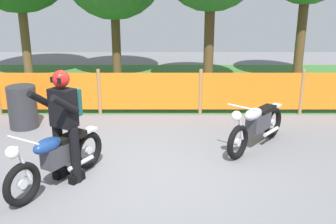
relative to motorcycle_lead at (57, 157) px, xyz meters
The scene contains 7 objects.
ground 1.34m from the motorcycle_lead, 18.41° to the left, with size 24.00×24.00×0.02m, color slate.
grass_verge 6.48m from the motorcycle_lead, 79.29° to the left, with size 24.00×5.94×0.01m, color #386B2D.
barrier_fence 3.59m from the motorcycle_lead, 70.45° to the left, with size 11.54×0.08×1.05m.
motorcycle_lead is the anchor object (origin of this frame).
motorcycle_trailing 3.51m from the motorcycle_lead, 23.99° to the left, with size 1.31×1.53×0.91m.
rider_lead 0.55m from the motorcycle_lead, 60.76° to the left, with size 0.71×0.79×1.69m.
oil_drum 2.86m from the motorcycle_lead, 118.88° to the left, with size 0.58×0.58×0.88m, color #2D2D33.
Camera 1 is at (0.41, -5.67, 2.81)m, focal length 42.32 mm.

